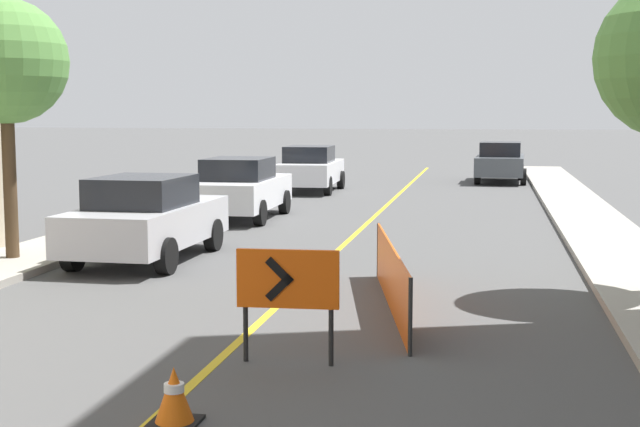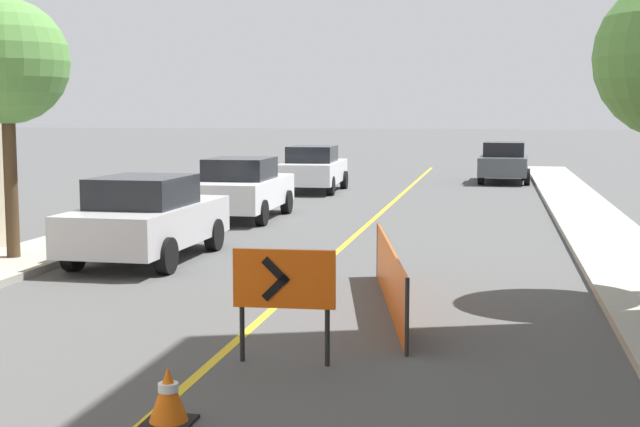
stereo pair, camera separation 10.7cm
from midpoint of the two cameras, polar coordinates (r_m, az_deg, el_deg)
The scene contains 11 objects.
lane_stripe at distance 18.46m, azimuth 1.29°, elevation -2.08°, with size 0.12×52.52×0.01m.
sidewalk_left at distance 20.07m, azimuth -14.30°, elevation -1.41°, with size 1.81×52.52×0.13m.
sidewalk_right at distance 18.38m, azimuth 18.37°, elevation -2.26°, with size 1.81×52.52×0.13m.
traffic_cone_fourth at distance 8.18m, azimuth -9.69°, elevation -11.45°, with size 0.44×0.44×0.52m.
arrow_barricade_primary at distance 9.78m, azimuth -2.40°, elevation -4.50°, with size 1.14×0.12×1.27m.
safety_mesh_fence at distance 12.59m, azimuth 4.34°, elevation -4.08°, with size 1.00×4.86×0.91m.
parked_car_curb_near at distance 16.87m, azimuth -11.23°, elevation -0.30°, with size 1.94×4.33×1.59m.
parked_car_curb_mid at distance 23.11m, azimuth -5.26°, elevation 1.62°, with size 1.94×4.32×1.59m.
parked_car_curb_far at distance 30.89m, azimuth -0.73°, elevation 2.89°, with size 1.95×4.35×1.59m.
parked_car_opposite_side at distance 35.69m, azimuth 11.38°, elevation 3.25°, with size 1.98×4.37×1.59m.
street_tree_left_near at distance 17.02m, azimuth -19.68°, elevation 9.07°, with size 2.24×2.24×4.65m.
Camera 1 is at (2.92, 8.25, 2.77)m, focal length 50.00 mm.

